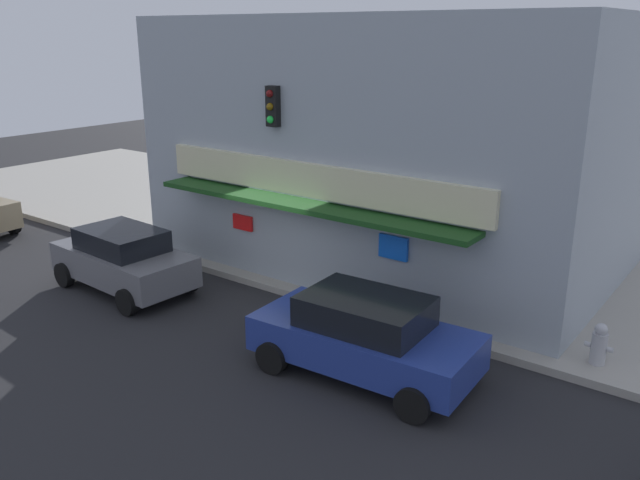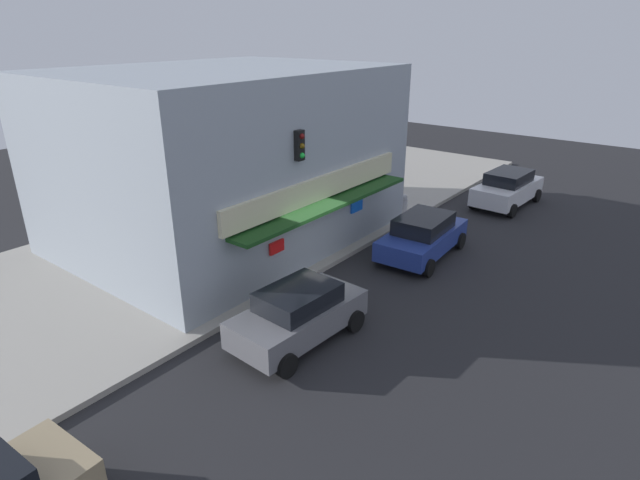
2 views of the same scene
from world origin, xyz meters
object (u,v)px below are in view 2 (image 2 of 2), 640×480
at_px(potted_plant_by_doorway, 225,263).
at_px(parked_car_blue, 423,235).
at_px(trash_can, 259,270).
at_px(potted_plant_by_window, 283,226).
at_px(traffic_light, 295,180).
at_px(pedestrian, 323,216).
at_px(parked_car_grey, 298,314).
at_px(fire_hydrant, 404,203).
at_px(parked_car_white, 507,188).

xyz_separation_m(potted_plant_by_doorway, parked_car_blue, (5.99, -4.25, 0.15)).
xyz_separation_m(trash_can, parked_car_blue, (5.57, -3.08, 0.23)).
bearing_deg(potted_plant_by_window, traffic_light, -129.44).
distance_m(pedestrian, parked_car_grey, 7.00).
bearing_deg(parked_car_blue, trash_can, 151.08).
bearing_deg(traffic_light, parked_car_grey, -139.15).
bearing_deg(fire_hydrant, parked_car_white, -36.10).
bearing_deg(parked_car_grey, parked_car_blue, 0.08).
relative_size(potted_plant_by_doorway, parked_car_blue, 0.20).
bearing_deg(trash_can, potted_plant_by_doorway, 109.59).
bearing_deg(potted_plant_by_doorway, parked_car_grey, -106.10).
xyz_separation_m(traffic_light, parked_car_grey, (-3.00, -2.59, -2.62)).
relative_size(trash_can, parked_car_white, 0.19).
bearing_deg(parked_car_white, pedestrian, 155.94).
bearing_deg(potted_plant_by_window, trash_can, -150.45).
height_order(fire_hydrant, trash_can, same).
relative_size(fire_hydrant, trash_can, 1.00).
height_order(potted_plant_by_doorway, potted_plant_by_window, potted_plant_by_window).
relative_size(traffic_light, potted_plant_by_doorway, 5.77).
height_order(traffic_light, parked_car_white, traffic_light).
height_order(traffic_light, fire_hydrant, traffic_light).
bearing_deg(potted_plant_by_doorway, potted_plant_by_window, 10.77).
bearing_deg(pedestrian, parked_car_grey, -148.02).
height_order(potted_plant_by_doorway, parked_car_blue, parked_car_blue).
bearing_deg(pedestrian, parked_car_white, -24.06).
bearing_deg(parked_car_blue, potted_plant_by_window, 114.60).
xyz_separation_m(parked_car_white, parked_car_blue, (-7.91, 0.41, -0.04)).
xyz_separation_m(pedestrian, potted_plant_by_doorway, (-4.70, 0.55, -0.48)).
xyz_separation_m(traffic_light, potted_plant_by_window, (1.95, 2.37, -2.73)).
xyz_separation_m(potted_plant_by_window, parked_car_grey, (-4.95, -4.96, 0.11)).
xyz_separation_m(trash_can, parked_car_white, (13.48, -3.49, 0.27)).
bearing_deg(potted_plant_by_window, parked_car_white, -27.81).
bearing_deg(traffic_light, fire_hydrant, 1.31).
height_order(pedestrian, parked_car_blue, pedestrian).
bearing_deg(parked_car_white, potted_plant_by_window, 152.19).
height_order(trash_can, parked_car_grey, parked_car_grey).
height_order(traffic_light, pedestrian, traffic_light).
xyz_separation_m(trash_can, potted_plant_by_window, (3.31, 1.87, 0.12)).
bearing_deg(parked_car_grey, traffic_light, 40.85).
relative_size(trash_can, potted_plant_by_window, 0.87).
height_order(fire_hydrant, parked_car_grey, parked_car_grey).
height_order(trash_can, parked_car_blue, parked_car_blue).
bearing_deg(parked_car_white, trash_can, 165.48).
bearing_deg(potted_plant_by_doorway, traffic_light, -43.23).
relative_size(pedestrian, potted_plant_by_window, 1.82).
bearing_deg(traffic_light, parked_car_blue, -31.47).
xyz_separation_m(fire_hydrant, pedestrian, (-4.84, 0.93, 0.57)).
relative_size(trash_can, pedestrian, 0.48).
xyz_separation_m(traffic_light, parked_car_blue, (4.22, -2.58, -2.62)).
bearing_deg(fire_hydrant, potted_plant_by_window, 159.36).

